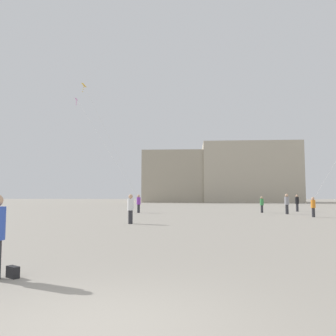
{
  "coord_description": "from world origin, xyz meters",
  "views": [
    {
      "loc": [
        1.06,
        -4.45,
        1.72
      ],
      "look_at": [
        0.0,
        18.12,
        3.54
      ],
      "focal_mm": 36.08,
      "sensor_mm": 36.0,
      "label": 1
    }
  ],
  "objects_px": {
    "building_left_hall": "(176,178)",
    "building_centre_hall": "(248,173)",
    "person_in_purple": "(139,203)",
    "person_in_orange": "(313,206)",
    "person_in_grey": "(287,203)",
    "person_in_green": "(262,204)",
    "person_in_black": "(297,202)",
    "handbag_beside_flyer": "(13,272)",
    "kite_amber_delta": "(86,90)",
    "kite_magenta_diamond": "(79,103)",
    "person_in_white": "(131,208)"
  },
  "relations": [
    {
      "from": "kite_magenta_diamond",
      "to": "person_in_grey",
      "type": "bearing_deg",
      "value": -23.64
    },
    {
      "from": "person_in_orange",
      "to": "person_in_green",
      "type": "bearing_deg",
      "value": 72.62
    },
    {
      "from": "person_in_grey",
      "to": "person_in_orange",
      "type": "bearing_deg",
      "value": 85.81
    },
    {
      "from": "kite_amber_delta",
      "to": "building_left_hall",
      "type": "bearing_deg",
      "value": 79.64
    },
    {
      "from": "person_in_purple",
      "to": "person_in_orange",
      "type": "height_order",
      "value": "person_in_purple"
    },
    {
      "from": "person_in_orange",
      "to": "person_in_green",
      "type": "distance_m",
      "value": 6.98
    },
    {
      "from": "handbag_beside_flyer",
      "to": "building_left_hall",
      "type": "bearing_deg",
      "value": 88.9
    },
    {
      "from": "person_in_orange",
      "to": "building_left_hall",
      "type": "bearing_deg",
      "value": 63.44
    },
    {
      "from": "person_in_purple",
      "to": "person_in_green",
      "type": "bearing_deg",
      "value": -173.35
    },
    {
      "from": "kite_magenta_diamond",
      "to": "building_left_hall",
      "type": "bearing_deg",
      "value": 75.87
    },
    {
      "from": "person_in_green",
      "to": "kite_amber_delta",
      "type": "bearing_deg",
      "value": 90.91
    },
    {
      "from": "building_centre_hall",
      "to": "person_in_grey",
      "type": "bearing_deg",
      "value": -97.13
    },
    {
      "from": "person_in_orange",
      "to": "kite_amber_delta",
      "type": "height_order",
      "value": "kite_amber_delta"
    },
    {
      "from": "kite_amber_delta",
      "to": "building_left_hall",
      "type": "distance_m",
      "value": 50.1
    },
    {
      "from": "person_in_black",
      "to": "person_in_white",
      "type": "bearing_deg",
      "value": -57.06
    },
    {
      "from": "person_in_white",
      "to": "building_left_hall",
      "type": "height_order",
      "value": "building_left_hall"
    },
    {
      "from": "building_left_hall",
      "to": "building_centre_hall",
      "type": "distance_m",
      "value": 18.1
    },
    {
      "from": "person_in_black",
      "to": "person_in_orange",
      "type": "distance_m",
      "value": 9.37
    },
    {
      "from": "person_in_black",
      "to": "handbag_beside_flyer",
      "type": "height_order",
      "value": "person_in_black"
    },
    {
      "from": "person_in_grey",
      "to": "kite_amber_delta",
      "type": "relative_size",
      "value": 0.14
    },
    {
      "from": "person_in_purple",
      "to": "person_in_grey",
      "type": "bearing_deg",
      "value": 176.7
    },
    {
      "from": "person_in_green",
      "to": "building_centre_hall",
      "type": "bearing_deg",
      "value": 1.46
    },
    {
      "from": "person_in_purple",
      "to": "building_left_hall",
      "type": "relative_size",
      "value": 0.1
    },
    {
      "from": "person_in_purple",
      "to": "handbag_beside_flyer",
      "type": "relative_size",
      "value": 5.52
    },
    {
      "from": "person_in_white",
      "to": "person_in_green",
      "type": "height_order",
      "value": "person_in_white"
    },
    {
      "from": "person_in_grey",
      "to": "handbag_beside_flyer",
      "type": "xyz_separation_m",
      "value": [
        -12.92,
        -24.25,
        -0.89
      ]
    },
    {
      "from": "person_in_purple",
      "to": "building_left_hall",
      "type": "distance_m",
      "value": 53.02
    },
    {
      "from": "person_in_green",
      "to": "building_left_hall",
      "type": "xyz_separation_m",
      "value": [
        -9.68,
        51.99,
        5.24
      ]
    },
    {
      "from": "person_in_green",
      "to": "handbag_beside_flyer",
      "type": "distance_m",
      "value": 28.82
    },
    {
      "from": "person_in_purple",
      "to": "handbag_beside_flyer",
      "type": "height_order",
      "value": "person_in_purple"
    },
    {
      "from": "person_in_black",
      "to": "building_centre_hall",
      "type": "xyz_separation_m",
      "value": [
        4.03,
        47.69,
        6.09
      ]
    },
    {
      "from": "person_in_green",
      "to": "person_in_purple",
      "type": "bearing_deg",
      "value": 104.29
    },
    {
      "from": "person_in_purple",
      "to": "kite_magenta_diamond",
      "type": "distance_m",
      "value": 17.32
    },
    {
      "from": "person_in_green",
      "to": "kite_amber_delta",
      "type": "distance_m",
      "value": 22.74
    },
    {
      "from": "person_in_white",
      "to": "kite_magenta_diamond",
      "type": "distance_m",
      "value": 26.26
    },
    {
      "from": "person_in_white",
      "to": "person_in_green",
      "type": "bearing_deg",
      "value": -129.89
    },
    {
      "from": "person_in_black",
      "to": "handbag_beside_flyer",
      "type": "relative_size",
      "value": 5.55
    },
    {
      "from": "building_left_hall",
      "to": "person_in_white",
      "type": "bearing_deg",
      "value": -91.01
    },
    {
      "from": "person_in_white",
      "to": "person_in_orange",
      "type": "xyz_separation_m",
      "value": [
        13.33,
        6.77,
        -0.11
      ]
    },
    {
      "from": "kite_amber_delta",
      "to": "building_centre_hall",
      "type": "bearing_deg",
      "value": 60.27
    },
    {
      "from": "person_in_green",
      "to": "building_centre_hall",
      "type": "distance_m",
      "value": 51.43
    },
    {
      "from": "person_in_white",
      "to": "kite_amber_delta",
      "type": "xyz_separation_m",
      "value": [
        -7.76,
        16.54,
        12.59
      ]
    },
    {
      "from": "person_in_grey",
      "to": "handbag_beside_flyer",
      "type": "distance_m",
      "value": 27.49
    },
    {
      "from": "person_in_black",
      "to": "kite_amber_delta",
      "type": "bearing_deg",
      "value": -105.06
    },
    {
      "from": "person_in_black",
      "to": "building_left_hall",
      "type": "relative_size",
      "value": 0.1
    },
    {
      "from": "person_in_purple",
      "to": "person_in_green",
      "type": "distance_m",
      "value": 12.06
    },
    {
      "from": "person_in_purple",
      "to": "handbag_beside_flyer",
      "type": "xyz_separation_m",
      "value": [
        0.85,
        -25.82,
        -0.85
      ]
    },
    {
      "from": "kite_amber_delta",
      "to": "kite_magenta_diamond",
      "type": "distance_m",
      "value": 4.9
    },
    {
      "from": "handbag_beside_flyer",
      "to": "person_in_grey",
      "type": "bearing_deg",
      "value": 61.96
    },
    {
      "from": "person_in_black",
      "to": "handbag_beside_flyer",
      "type": "distance_m",
      "value": 33.08
    }
  ]
}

